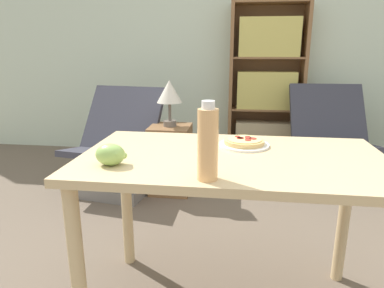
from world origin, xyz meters
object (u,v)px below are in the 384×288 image
(pizza_on_plate, at_px, (244,143))
(lounge_chair_far, at_px, (329,150))
(grape_bunch, at_px, (111,155))
(bookshelf, at_px, (266,88))
(table_lamp, at_px, (169,94))
(drink_bottle, at_px, (208,143))
(lounge_chair_near, at_px, (116,158))
(side_table, at_px, (171,159))

(pizza_on_plate, xyz_separation_m, lounge_chair_far, (0.84, 1.71, -0.51))
(grape_bunch, bearing_deg, lounge_chair_far, 56.58)
(bookshelf, bearing_deg, table_lamp, -128.92)
(drink_bottle, height_order, bookshelf, bookshelf)
(grape_bunch, relative_size, lounge_chair_far, 0.13)
(lounge_chair_near, xyz_separation_m, bookshelf, (1.35, 1.07, 0.52))
(drink_bottle, bearing_deg, pizza_on_plate, 73.53)
(grape_bunch, relative_size, table_lamp, 0.31)
(pizza_on_plate, distance_m, grape_bunch, 0.62)
(grape_bunch, height_order, bookshelf, bookshelf)
(drink_bottle, distance_m, lounge_chair_far, 2.44)
(drink_bottle, relative_size, table_lamp, 0.71)
(grape_bunch, xyz_separation_m, bookshelf, (0.78, 2.63, -0.02))
(drink_bottle, relative_size, lounge_chair_far, 0.31)
(bookshelf, xyz_separation_m, side_table, (-0.86, -1.07, -0.51))
(pizza_on_plate, relative_size, lounge_chair_near, 0.26)
(table_lamp, bearing_deg, pizza_on_plate, -63.85)
(grape_bunch, distance_m, side_table, 1.65)
(pizza_on_plate, relative_size, lounge_chair_far, 0.26)
(lounge_chair_near, height_order, lounge_chair_far, same)
(grape_bunch, bearing_deg, side_table, 92.92)
(lounge_chair_near, height_order, side_table, lounge_chair_near)
(drink_bottle, bearing_deg, table_lamp, 105.64)
(lounge_chair_far, xyz_separation_m, table_lamp, (-1.43, -0.49, 0.57))
(drink_bottle, height_order, table_lamp, drink_bottle)
(table_lamp, bearing_deg, lounge_chair_near, -179.75)
(lounge_chair_near, bearing_deg, side_table, 9.19)
(lounge_chair_far, distance_m, bookshelf, 0.96)
(bookshelf, bearing_deg, drink_bottle, -98.29)
(lounge_chair_far, xyz_separation_m, bookshelf, (-0.57, 0.58, 0.52))
(grape_bunch, xyz_separation_m, lounge_chair_far, (1.36, 2.05, -0.53))
(drink_bottle, bearing_deg, grape_bunch, 165.44)
(drink_bottle, xyz_separation_m, bookshelf, (0.40, 2.73, -0.10))
(lounge_chair_far, bearing_deg, table_lamp, -162.75)
(side_table, bearing_deg, table_lamp, 0.00)
(drink_bottle, xyz_separation_m, side_table, (-0.47, 1.66, -0.61))
(grape_bunch, relative_size, lounge_chair_near, 0.13)
(lounge_chair_near, height_order, table_lamp, table_lamp)
(side_table, relative_size, table_lamp, 1.53)
(pizza_on_plate, height_order, grape_bunch, grape_bunch)
(lounge_chair_far, height_order, table_lamp, table_lamp)
(side_table, xyz_separation_m, table_lamp, (0.00, 0.00, 0.57))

